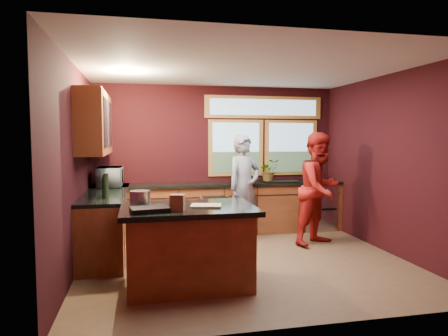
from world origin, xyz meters
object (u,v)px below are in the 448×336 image
object	(u,v)px
person_red	(320,189)
cutting_board	(206,206)
person_grey	(244,187)
stock_pot	(140,198)
island	(189,246)

from	to	relation	value
person_red	cutting_board	xyz separation A→B (m)	(-2.12, -1.45, 0.04)
person_red	cutting_board	world-z (taller)	person_red
person_grey	stock_pot	size ratio (longest dim) A/B	7.46
person_red	stock_pot	xyz separation A→B (m)	(-2.87, -1.25, 0.12)
stock_pot	island	bearing A→B (deg)	-15.26
island	cutting_board	distance (m)	0.52
island	person_grey	world-z (taller)	person_grey
person_grey	stock_pot	world-z (taller)	person_grey
person_grey	person_red	size ratio (longest dim) A/B	0.98
person_grey	person_red	bearing A→B (deg)	-52.57
island	stock_pot	distance (m)	0.80
person_red	person_grey	bearing A→B (deg)	123.89
island	cutting_board	bearing A→B (deg)	-14.04
island	stock_pot	bearing A→B (deg)	164.74
island	person_red	distance (m)	2.74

